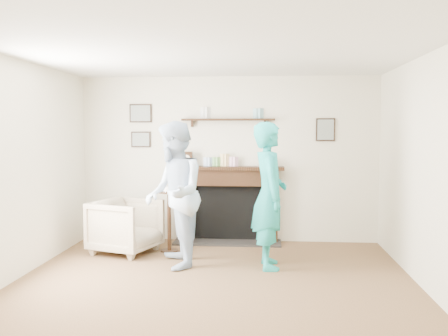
% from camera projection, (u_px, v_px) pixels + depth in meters
% --- Properties ---
extents(ground, '(5.00, 5.00, 0.00)m').
position_uv_depth(ground, '(211.00, 293.00, 5.20)').
color(ground, brown).
rests_on(ground, ground).
extents(room_shell, '(4.54, 5.02, 2.52)m').
position_uv_depth(room_shell, '(217.00, 136.00, 5.76)').
color(room_shell, '#F0E6CB').
rests_on(room_shell, ground).
extents(armchair, '(1.03, 1.01, 0.74)m').
position_uv_depth(armchair, '(126.00, 253.00, 6.90)').
color(armchair, gray).
rests_on(armchair, ground).
extents(man, '(0.90, 1.03, 1.81)m').
position_uv_depth(man, '(175.00, 267.00, 6.20)').
color(man, '#A2B5CB').
rests_on(man, ground).
extents(woman, '(0.51, 0.70, 1.79)m').
position_uv_depth(woman, '(269.00, 267.00, 6.19)').
color(woman, '#21B6BE').
rests_on(woman, ground).
extents(pedestal_table, '(0.30, 0.30, 0.98)m').
position_uv_depth(pedestal_table, '(169.00, 209.00, 6.95)').
color(pedestal_table, black).
rests_on(pedestal_table, ground).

